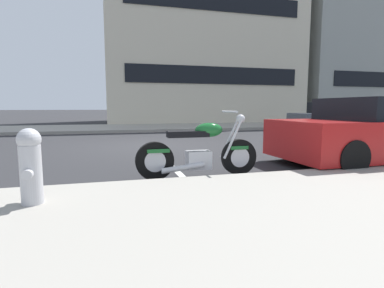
{
  "coord_description": "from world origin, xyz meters",
  "views": [
    {
      "loc": [
        -1.17,
        -9.2,
        1.17
      ],
      "look_at": [
        0.14,
        -4.39,
        0.56
      ],
      "focal_mm": 28.5,
      "sensor_mm": 36.0,
      "label": 1
    }
  ],
  "objects_px": {
    "parked_motorcycle": "(200,152)",
    "parked_car_near_corner": "(373,133)",
    "car_opposite_curb": "(332,117)",
    "fire_hydrant": "(30,164)"
  },
  "relations": [
    {
      "from": "parked_motorcycle",
      "to": "car_opposite_curb",
      "type": "bearing_deg",
      "value": 41.01
    },
    {
      "from": "car_opposite_curb",
      "to": "fire_hydrant",
      "type": "relative_size",
      "value": 5.14
    },
    {
      "from": "parked_car_near_corner",
      "to": "car_opposite_curb",
      "type": "height_order",
      "value": "car_opposite_curb"
    },
    {
      "from": "fire_hydrant",
      "to": "parked_car_near_corner",
      "type": "bearing_deg",
      "value": 14.58
    },
    {
      "from": "parked_motorcycle",
      "to": "parked_car_near_corner",
      "type": "xyz_separation_m",
      "value": [
        3.85,
        0.3,
        0.22
      ]
    },
    {
      "from": "parked_car_near_corner",
      "to": "fire_hydrant",
      "type": "height_order",
      "value": "parked_car_near_corner"
    },
    {
      "from": "parked_car_near_corner",
      "to": "car_opposite_curb",
      "type": "xyz_separation_m",
      "value": [
        5.88,
        8.27,
        0.02
      ]
    },
    {
      "from": "parked_motorcycle",
      "to": "parked_car_near_corner",
      "type": "height_order",
      "value": "parked_car_near_corner"
    },
    {
      "from": "parked_car_near_corner",
      "to": "fire_hydrant",
      "type": "bearing_deg",
      "value": -166.57
    },
    {
      "from": "car_opposite_curb",
      "to": "parked_car_near_corner",
      "type": "bearing_deg",
      "value": 56.8
    }
  ]
}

